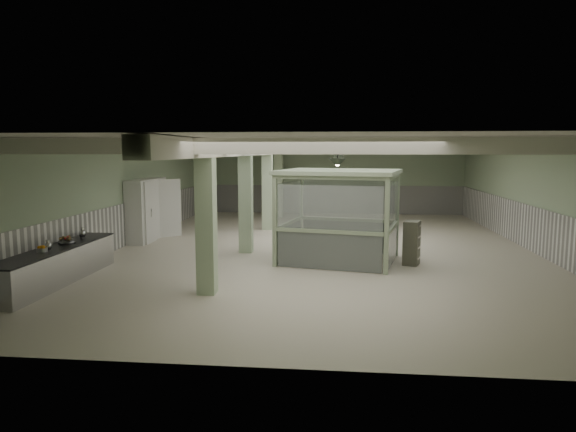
# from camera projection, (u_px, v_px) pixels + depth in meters

# --- Properties ---
(floor) EXTENTS (20.00, 20.00, 0.00)m
(floor) POSITION_uv_depth(u_px,v_px,m) (323.00, 248.00, 17.73)
(floor) COLOR beige
(floor) RESTS_ON ground
(ceiling) EXTENTS (14.00, 20.00, 0.02)m
(ceiling) POSITION_uv_depth(u_px,v_px,m) (324.00, 143.00, 17.28)
(ceiling) COLOR silver
(ceiling) RESTS_ON wall_back
(wall_back) EXTENTS (14.00, 0.02, 3.60)m
(wall_back) POSITION_uv_depth(u_px,v_px,m) (330.00, 180.00, 27.37)
(wall_back) COLOR #8FA282
(wall_back) RESTS_ON floor
(wall_front) EXTENTS (14.00, 0.02, 3.60)m
(wall_front) POSITION_uv_depth(u_px,v_px,m) (301.00, 254.00, 7.63)
(wall_front) COLOR #8FA282
(wall_front) RESTS_ON floor
(wall_left) EXTENTS (0.02, 20.00, 3.60)m
(wall_left) POSITION_uv_depth(u_px,v_px,m) (126.00, 194.00, 18.21)
(wall_left) COLOR #8FA282
(wall_left) RESTS_ON floor
(wall_right) EXTENTS (0.02, 20.00, 3.60)m
(wall_right) POSITION_uv_depth(u_px,v_px,m) (537.00, 198.00, 16.80)
(wall_right) COLOR #8FA282
(wall_right) RESTS_ON floor
(wainscot_left) EXTENTS (0.05, 19.90, 1.50)m
(wainscot_left) POSITION_uv_depth(u_px,v_px,m) (128.00, 223.00, 18.34)
(wainscot_left) COLOR white
(wainscot_left) RESTS_ON floor
(wainscot_right) EXTENTS (0.05, 19.90, 1.50)m
(wainscot_right) POSITION_uv_depth(u_px,v_px,m) (534.00, 230.00, 16.93)
(wainscot_right) COLOR white
(wainscot_right) RESTS_ON floor
(wainscot_back) EXTENTS (13.90, 0.05, 1.50)m
(wainscot_back) POSITION_uv_depth(u_px,v_px,m) (329.00, 199.00, 27.48)
(wainscot_back) COLOR white
(wainscot_back) RESTS_ON floor
(girder) EXTENTS (0.45, 19.90, 0.40)m
(girder) POSITION_uv_depth(u_px,v_px,m) (251.00, 149.00, 17.56)
(girder) COLOR silver
(girder) RESTS_ON ceiling
(beam_a) EXTENTS (13.90, 0.35, 0.32)m
(beam_a) POSITION_uv_depth(u_px,v_px,m) (311.00, 146.00, 9.90)
(beam_a) COLOR silver
(beam_a) RESTS_ON ceiling
(beam_b) EXTENTS (13.90, 0.35, 0.32)m
(beam_b) POSITION_uv_depth(u_px,v_px,m) (317.00, 147.00, 12.36)
(beam_b) COLOR silver
(beam_b) RESTS_ON ceiling
(beam_c) EXTENTS (13.90, 0.35, 0.32)m
(beam_c) POSITION_uv_depth(u_px,v_px,m) (321.00, 148.00, 14.83)
(beam_c) COLOR silver
(beam_c) RESTS_ON ceiling
(beam_d) EXTENTS (13.90, 0.35, 0.32)m
(beam_d) POSITION_uv_depth(u_px,v_px,m) (324.00, 148.00, 17.30)
(beam_d) COLOR silver
(beam_d) RESTS_ON ceiling
(beam_e) EXTENTS (13.90, 0.35, 0.32)m
(beam_e) POSITION_uv_depth(u_px,v_px,m) (326.00, 149.00, 19.77)
(beam_e) COLOR silver
(beam_e) RESTS_ON ceiling
(beam_f) EXTENTS (13.90, 0.35, 0.32)m
(beam_f) POSITION_uv_depth(u_px,v_px,m) (327.00, 149.00, 22.23)
(beam_f) COLOR silver
(beam_f) RESTS_ON ceiling
(beam_g) EXTENTS (13.90, 0.35, 0.32)m
(beam_g) POSITION_uv_depth(u_px,v_px,m) (329.00, 149.00, 24.70)
(beam_g) COLOR silver
(beam_g) RESTS_ON ceiling
(column_a) EXTENTS (0.42, 0.42, 3.60)m
(column_a) POSITION_uv_depth(u_px,v_px,m) (206.00, 218.00, 11.83)
(column_a) COLOR #B1CBA3
(column_a) RESTS_ON floor
(column_b) EXTENTS (0.42, 0.42, 3.60)m
(column_b) POSITION_uv_depth(u_px,v_px,m) (246.00, 198.00, 16.77)
(column_b) COLOR #B1CBA3
(column_b) RESTS_ON floor
(column_c) EXTENTS (0.42, 0.42, 3.60)m
(column_c) POSITION_uv_depth(u_px,v_px,m) (267.00, 187.00, 21.70)
(column_c) COLOR #B1CBA3
(column_c) RESTS_ON floor
(column_d) EXTENTS (0.42, 0.42, 3.60)m
(column_d) POSITION_uv_depth(u_px,v_px,m) (279.00, 182.00, 25.65)
(column_d) COLOR #B1CBA3
(column_d) RESTS_ON floor
(pendant_front) EXTENTS (0.44, 0.44, 0.22)m
(pendant_front) POSITION_uv_depth(u_px,v_px,m) (337.00, 162.00, 12.36)
(pendant_front) COLOR #334030
(pendant_front) RESTS_ON ceiling
(pendant_mid) EXTENTS (0.44, 0.44, 0.22)m
(pendant_mid) POSITION_uv_depth(u_px,v_px,m) (338.00, 159.00, 17.79)
(pendant_mid) COLOR #334030
(pendant_mid) RESTS_ON ceiling
(pendant_back) EXTENTS (0.44, 0.44, 0.22)m
(pendant_back) POSITION_uv_depth(u_px,v_px,m) (339.00, 157.00, 22.72)
(pendant_back) COLOR #334030
(pendant_back) RESTS_ON ceiling
(prep_counter) EXTENTS (0.84, 4.82, 0.91)m
(prep_counter) POSITION_uv_depth(u_px,v_px,m) (57.00, 265.00, 12.95)
(prep_counter) COLOR #ACADB1
(prep_counter) RESTS_ON floor
(pitcher_near) EXTENTS (0.20, 0.22, 0.26)m
(pitcher_near) POSITION_uv_depth(u_px,v_px,m) (48.00, 245.00, 12.57)
(pitcher_near) COLOR #ACADB1
(pitcher_near) RESTS_ON prep_counter
(pitcher_far) EXTENTS (0.27, 0.29, 0.29)m
(pitcher_far) POSITION_uv_depth(u_px,v_px,m) (82.00, 233.00, 14.42)
(pitcher_far) COLOR #ACADB1
(pitcher_far) RESTS_ON prep_counter
(veg_colander) EXTENTS (0.57, 0.57, 0.20)m
(veg_colander) POSITION_uv_depth(u_px,v_px,m) (67.00, 240.00, 13.51)
(veg_colander) COLOR #46464B
(veg_colander) RESTS_ON prep_counter
(orange_bowl) EXTENTS (0.27, 0.27, 0.09)m
(orange_bowl) POSITION_uv_depth(u_px,v_px,m) (42.00, 250.00, 12.37)
(orange_bowl) COLOR #B2B2B7
(orange_bowl) RESTS_ON prep_counter
(walkin_cooler) EXTENTS (1.18, 2.61, 2.40)m
(walkin_cooler) POSITION_uv_depth(u_px,v_px,m) (147.00, 208.00, 19.24)
(walkin_cooler) COLOR silver
(walkin_cooler) RESTS_ON floor
(guard_booth) EXTENTS (3.95, 3.54, 2.77)m
(guard_booth) POSITION_uv_depth(u_px,v_px,m) (339.00, 201.00, 15.39)
(guard_booth) COLOR #92A483
(guard_booth) RESTS_ON floor
(filing_cabinet) EXTENTS (0.58, 0.70, 1.29)m
(filing_cabinet) POSITION_uv_depth(u_px,v_px,m) (412.00, 243.00, 15.05)
(filing_cabinet) COLOR #545546
(filing_cabinet) RESTS_ON floor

